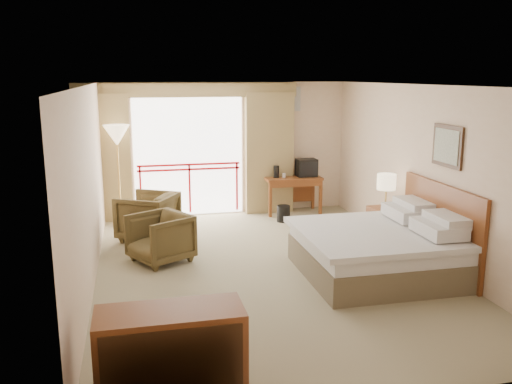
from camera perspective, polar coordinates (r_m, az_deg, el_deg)
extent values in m
plane|color=gray|center=(8.22, 1.29, -8.02)|extent=(7.00, 7.00, 0.00)
plane|color=white|center=(7.71, 1.38, 11.16)|extent=(7.00, 7.00, 0.00)
plane|color=beige|center=(11.23, -3.05, 4.59)|extent=(5.00, 0.00, 5.00)
plane|color=beige|center=(4.65, 12.01, -6.85)|extent=(5.00, 0.00, 5.00)
plane|color=beige|center=(7.64, -17.16, 0.41)|extent=(0.00, 7.00, 7.00)
plane|color=beige|center=(8.79, 17.35, 1.90)|extent=(0.00, 7.00, 7.00)
plane|color=white|center=(11.13, -7.09, 3.66)|extent=(2.40, 0.00, 2.40)
cube|color=red|center=(11.15, -7.05, 2.38)|extent=(2.09, 0.03, 0.04)
cube|color=red|center=(11.13, -7.06, 2.88)|extent=(2.09, 0.03, 0.04)
cube|color=red|center=(11.17, -12.05, 0.13)|extent=(0.04, 0.03, 1.00)
cube|color=red|center=(11.22, -6.99, 0.37)|extent=(0.04, 0.03, 1.00)
cube|color=red|center=(11.36, -2.02, 0.60)|extent=(0.04, 0.03, 1.00)
cube|color=olive|center=(10.95, -15.66, 3.43)|extent=(1.00, 0.26, 2.50)
cube|color=olive|center=(11.28, 1.36, 4.12)|extent=(1.00, 0.26, 2.50)
cube|color=olive|center=(10.91, -7.22, 10.61)|extent=(4.40, 0.22, 0.28)
cube|color=silver|center=(11.41, 3.46, 9.75)|extent=(0.50, 0.04, 0.50)
cube|color=brown|center=(8.09, 12.45, -7.15)|extent=(2.05, 2.00, 0.40)
cube|color=silver|center=(7.99, 12.55, -5.12)|extent=(2.01, 1.96, 0.22)
cube|color=silver|center=(7.93, 12.27, -4.26)|extent=(2.09, 2.06, 0.08)
cube|color=silver|center=(7.86, 18.67, -3.65)|extent=(0.50, 0.75, 0.18)
cube|color=silver|center=(8.61, 15.58, -2.09)|extent=(0.50, 0.75, 0.18)
cube|color=silver|center=(7.90, 19.54, -2.74)|extent=(0.40, 0.70, 0.14)
cube|color=silver|center=(8.65, 16.39, -1.26)|extent=(0.40, 0.70, 0.14)
cube|color=brown|center=(8.42, 18.84, -3.53)|extent=(0.06, 2.10, 1.30)
cube|color=black|center=(8.20, 19.50, 4.57)|extent=(0.03, 0.72, 0.60)
cube|color=silver|center=(8.19, 19.39, 4.57)|extent=(0.01, 0.60, 0.48)
cube|color=brown|center=(9.38, 13.47, -3.64)|extent=(0.51, 0.59, 0.66)
cylinder|color=tan|center=(9.33, 13.45, -1.39)|extent=(0.13, 0.13, 0.04)
cylinder|color=tan|center=(9.30, 13.50, -0.39)|extent=(0.03, 0.03, 0.33)
cylinder|color=#FFE5B2|center=(9.25, 13.57, 1.06)|extent=(0.31, 0.31, 0.26)
cube|color=black|center=(9.14, 13.72, -1.70)|extent=(0.19, 0.16, 0.07)
cube|color=brown|center=(11.28, 3.87, 1.48)|extent=(1.17, 0.57, 0.05)
cube|color=brown|center=(10.98, 1.52, -0.82)|extent=(0.06, 0.06, 0.72)
cube|color=brown|center=(11.29, 6.80, -0.54)|extent=(0.06, 0.06, 0.72)
cube|color=brown|center=(11.45, 0.91, -0.28)|extent=(0.06, 0.06, 0.72)
cube|color=brown|center=(11.74, 6.01, -0.02)|extent=(0.06, 0.06, 0.72)
cube|color=brown|center=(11.57, 3.50, 0.23)|extent=(1.07, 0.03, 0.54)
cube|color=brown|center=(11.05, 4.24, 0.84)|extent=(1.07, 0.03, 0.12)
cube|color=black|center=(11.33, 5.34, 2.56)|extent=(0.41, 0.32, 0.37)
cube|color=black|center=(11.18, 5.59, 2.43)|extent=(0.37, 0.02, 0.30)
cylinder|color=black|center=(11.16, 2.15, 2.15)|extent=(0.13, 0.13, 0.25)
cylinder|color=white|center=(11.16, 2.96, 1.74)|extent=(0.09, 0.09, 0.10)
cylinder|color=black|center=(10.70, 2.91, -2.28)|extent=(0.32, 0.32, 0.32)
imported|color=#47381E|center=(9.81, -11.22, -4.86)|extent=(1.22, 1.21, 0.83)
imported|color=#47381E|center=(8.63, -9.96, -7.19)|extent=(1.13, 1.12, 0.76)
cylinder|color=black|center=(9.38, -11.67, -2.16)|extent=(0.52, 0.52, 0.04)
cylinder|color=black|center=(9.45, -11.60, -3.75)|extent=(0.06, 0.06, 0.52)
cylinder|color=black|center=(9.53, -11.53, -5.25)|extent=(0.37, 0.37, 0.03)
imported|color=white|center=(9.38, -11.67, -2.04)|extent=(0.23, 0.25, 0.02)
cylinder|color=tan|center=(10.83, -13.98, -3.26)|extent=(0.31, 0.31, 0.03)
cylinder|color=tan|center=(10.64, -14.20, 1.01)|extent=(0.03, 0.03, 1.68)
cone|color=#FFE5B2|center=(10.51, -14.46, 5.79)|extent=(0.49, 0.49, 0.39)
cube|color=brown|center=(5.03, -8.92, -16.64)|extent=(1.29, 0.54, 0.86)
cube|color=black|center=(4.80, -8.68, -18.18)|extent=(1.18, 0.02, 0.75)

